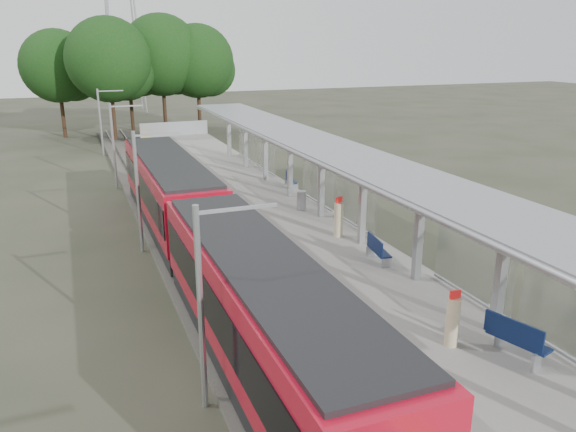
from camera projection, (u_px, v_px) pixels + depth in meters
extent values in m
cube|color=#59544C|center=(178.00, 237.00, 26.63)|extent=(3.00, 70.00, 0.24)
cube|color=gray|center=(268.00, 219.00, 28.09)|extent=(6.00, 50.00, 1.00)
cube|color=gold|center=(218.00, 215.00, 27.05)|extent=(0.60, 50.00, 0.02)
cube|color=#9EA0A5|center=(174.00, 129.00, 49.94)|extent=(6.00, 0.10, 1.20)
cube|color=black|center=(264.00, 358.00, 15.45)|extent=(2.50, 13.50, 0.70)
cube|color=#B70D22|center=(263.00, 305.00, 14.98)|extent=(2.65, 13.50, 2.50)
cube|color=black|center=(263.00, 304.00, 14.96)|extent=(2.72, 12.96, 1.20)
cube|color=black|center=(262.00, 260.00, 14.59)|extent=(2.40, 12.82, 0.15)
cube|color=#0B6173|center=(309.00, 302.00, 15.50)|extent=(0.04, 1.30, 2.00)
cube|color=black|center=(171.00, 216.00, 27.99)|extent=(2.50, 13.50, 0.70)
cube|color=#B70D22|center=(169.00, 185.00, 27.51)|extent=(2.65, 13.50, 2.50)
cube|color=black|center=(169.00, 184.00, 27.50)|extent=(2.72, 12.96, 1.20)
cube|color=black|center=(168.00, 159.00, 27.12)|extent=(2.40, 12.83, 0.15)
cube|color=#0B6173|center=(197.00, 186.00, 28.03)|extent=(0.04, 1.30, 2.00)
cylinder|color=black|center=(192.00, 254.00, 23.87)|extent=(2.20, 0.70, 0.70)
cube|color=black|center=(203.00, 234.00, 21.32)|extent=(2.30, 0.80, 2.40)
cube|color=#9EA0A5|center=(501.00, 275.00, 15.68)|extent=(0.25, 0.25, 3.50)
cube|color=#9EA0A5|center=(419.00, 232.00, 19.23)|extent=(0.25, 0.25, 3.50)
cube|color=#9EA0A5|center=(363.00, 202.00, 22.79)|extent=(0.25, 0.25, 3.50)
cube|color=#9EA0A5|center=(321.00, 181.00, 26.34)|extent=(0.25, 0.25, 3.50)
cube|color=#9EA0A5|center=(290.00, 164.00, 29.90)|extent=(0.25, 0.25, 3.50)
cube|color=#9EA0A5|center=(265.00, 151.00, 33.45)|extent=(0.25, 0.25, 3.50)
cube|color=#9EA0A5|center=(245.00, 141.00, 37.01)|extent=(0.25, 0.25, 3.50)
cube|color=#9EA0A5|center=(229.00, 132.00, 40.56)|extent=(0.25, 0.25, 3.50)
cube|color=gray|center=(333.00, 150.00, 23.88)|extent=(3.20, 38.00, 0.16)
cylinder|color=#9EA0A5|center=(300.00, 154.00, 23.36)|extent=(0.24, 38.00, 0.24)
cube|color=silver|center=(575.00, 320.00, 14.31)|extent=(0.05, 3.70, 2.20)
cube|color=silver|center=(472.00, 265.00, 17.86)|extent=(0.05, 3.70, 2.20)
cube|color=silver|center=(354.00, 201.00, 24.97)|extent=(0.05, 3.70, 2.20)
cube|color=silver|center=(317.00, 181.00, 28.53)|extent=(0.05, 3.70, 2.20)
cube|color=silver|center=(265.00, 153.00, 35.64)|extent=(0.05, 3.70, 2.20)
cube|color=silver|center=(247.00, 143.00, 39.19)|extent=(0.05, 3.70, 2.20)
cylinder|color=#382316|center=(63.00, 114.00, 54.64)|extent=(0.36, 0.36, 4.53)
sphere|color=#1E4012|center=(57.00, 66.00, 53.29)|extent=(6.89, 6.89, 6.89)
cylinder|color=#382316|center=(114.00, 115.00, 51.72)|extent=(0.36, 0.36, 4.98)
sphere|color=#1E4012|center=(108.00, 60.00, 50.24)|extent=(7.57, 7.57, 7.57)
cylinder|color=#382316|center=(132.00, 108.00, 58.83)|extent=(0.36, 0.36, 4.63)
sphere|color=#1E4012|center=(128.00, 63.00, 57.45)|extent=(7.04, 7.04, 7.04)
cylinder|color=#382316|center=(165.00, 109.00, 56.06)|extent=(0.36, 0.36, 5.17)
sphere|color=#1E4012|center=(161.00, 55.00, 54.53)|extent=(7.86, 7.86, 7.86)
cylinder|color=#382316|center=(199.00, 109.00, 57.31)|extent=(0.36, 0.36, 4.77)
sphere|color=#1E4012|center=(197.00, 61.00, 55.90)|extent=(7.25, 7.25, 7.25)
cylinder|color=#9EA0A5|center=(201.00, 311.00, 13.68)|extent=(0.16, 0.16, 5.40)
cube|color=#9EA0A5|center=(237.00, 209.00, 13.29)|extent=(2.00, 0.08, 0.08)
cylinder|color=#9EA0A5|center=(138.00, 193.00, 24.35)|extent=(0.16, 0.16, 5.40)
cube|color=#9EA0A5|center=(157.00, 134.00, 23.95)|extent=(2.00, 0.08, 0.08)
cylinder|color=#9EA0A5|center=(114.00, 147.00, 35.01)|extent=(0.16, 0.16, 5.40)
cube|color=#9EA0A5|center=(127.00, 106.00, 34.62)|extent=(2.00, 0.08, 0.08)
cylinder|color=#9EA0A5|center=(100.00, 123.00, 45.68)|extent=(0.16, 0.16, 5.40)
cube|color=#9EA0A5|center=(110.00, 91.00, 45.28)|extent=(2.00, 0.08, 0.08)
cube|color=#0E1E4A|center=(518.00, 340.00, 14.71)|extent=(0.96, 1.72, 0.07)
cube|color=#0E1E4A|center=(513.00, 331.00, 14.53)|extent=(0.55, 1.59, 0.60)
cube|color=#9EA0A5|center=(536.00, 362.00, 14.20)|extent=(0.44, 0.19, 0.48)
cube|color=#9EA0A5|center=(500.00, 337.00, 15.37)|extent=(0.44, 0.19, 0.48)
cube|color=#0E1E4A|center=(379.00, 251.00, 21.15)|extent=(0.68, 1.54, 0.06)
cube|color=#0E1E4A|center=(375.00, 244.00, 21.00)|extent=(0.30, 1.48, 0.55)
cube|color=#9EA0A5|center=(387.00, 262.00, 20.69)|extent=(0.40, 0.12, 0.44)
cube|color=#9EA0A5|center=(371.00, 251.00, 21.75)|extent=(0.40, 0.12, 0.44)
cube|color=#0E1E4A|center=(291.00, 181.00, 31.92)|extent=(0.65, 1.41, 0.05)
cube|color=#0E1E4A|center=(288.00, 177.00, 31.78)|extent=(0.30, 1.35, 0.50)
cube|color=#9EA0A5|center=(295.00, 187.00, 31.50)|extent=(0.37, 0.12, 0.40)
cube|color=#9EA0A5|center=(288.00, 182.00, 32.47)|extent=(0.37, 0.12, 0.40)
cylinder|color=beige|center=(452.00, 322.00, 15.23)|extent=(0.37, 0.37, 1.39)
cube|color=red|center=(455.00, 294.00, 14.99)|extent=(0.33, 0.08, 0.23)
cylinder|color=beige|center=(338.00, 220.00, 23.87)|extent=(0.39, 0.39, 1.48)
cube|color=red|center=(339.00, 200.00, 23.61)|extent=(0.35, 0.16, 0.25)
cylinder|color=#9EA0A5|center=(301.00, 201.00, 27.72)|extent=(0.61, 0.61, 0.97)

